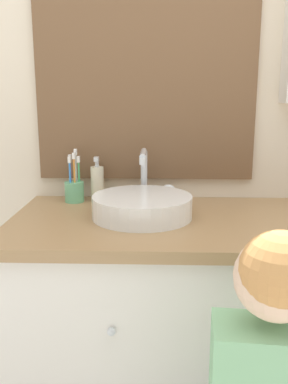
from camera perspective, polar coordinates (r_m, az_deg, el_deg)
wall_back at (r=1.65m, az=8.52°, el=14.62°), size 3.20×0.18×2.50m
vanity_counter at (r=1.56m, az=8.14°, el=-18.41°), size 1.29×0.59×0.84m
sink_basin at (r=1.39m, az=-0.16°, el=-1.70°), size 0.32×0.38×0.20m
toothbrush_holder at (r=1.60m, az=-9.27°, el=0.40°), size 0.07×0.07×0.20m
soap_dispenser at (r=1.60m, az=-6.24°, el=1.19°), size 0.05×0.05×0.17m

